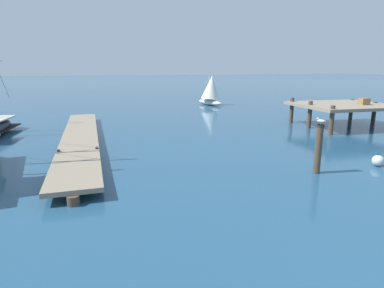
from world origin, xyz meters
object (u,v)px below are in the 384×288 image
Objects in this scene: mooring_piling at (318,148)px; perched_seagull at (321,121)px; mooring_buoy at (378,161)px; distant_sailboat at (211,90)px.

mooring_piling is 1.06m from perched_seagull.
mooring_piling is 3.53× the size of mooring_buoy.
mooring_buoy is at bearing -97.41° from distant_sailboat.
mooring_buoy is 0.13× the size of distant_sailboat.
distant_sailboat is at bearing 82.59° from mooring_buoy.
mooring_piling is at bearing 117.60° from perched_seagull.
mooring_piling is at bearing 176.41° from mooring_buoy.
mooring_piling reaches higher than mooring_buoy.
mooring_piling is at bearing -104.63° from distant_sailboat.
distant_sailboat is at bearing 75.38° from perched_seagull.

